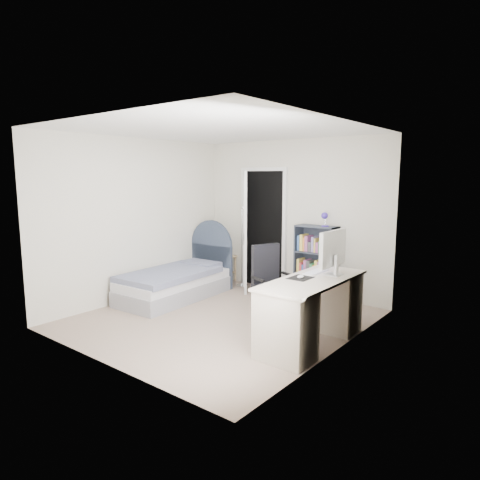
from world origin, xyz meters
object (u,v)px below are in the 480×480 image
Objects in this scene: bed at (178,281)px; desk at (312,308)px; office_chair at (271,280)px; floor_lamp at (242,254)px; bookcase at (316,266)px; nightstand at (223,261)px.

bed is 1.22× the size of desk.
office_chair is at bearing -0.46° from bed.
bed is 1.36× the size of floor_lamp.
bed is 2.19m from bookcase.
bookcase reaches higher than nightstand.
bed is 1.81m from office_chair.
floor_lamp is (0.52, -0.07, 0.21)m from nightstand.
nightstand is at bearing 95.52° from bed.
bed reaches higher than nightstand.
bookcase is (1.90, 0.01, 0.17)m from nightstand.
floor_lamp is 1.82m from office_chair.
bookcase is 1.82m from desk.
bookcase is at bearing 3.35° from floor_lamp.
office_chair is at bearing 156.31° from desk.
floor_lamp is 1.39× the size of office_chair.
desk is at bearing -23.69° from office_chair.
floor_lamp is at bearing 71.04° from bed.
nightstand is 0.36× the size of desk.
bookcase is at bearing 34.76° from bed.
desk is (2.61, -0.38, 0.16)m from bed.
nightstand is 0.55× the size of office_chair.
bed is at bearing -108.96° from floor_lamp.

